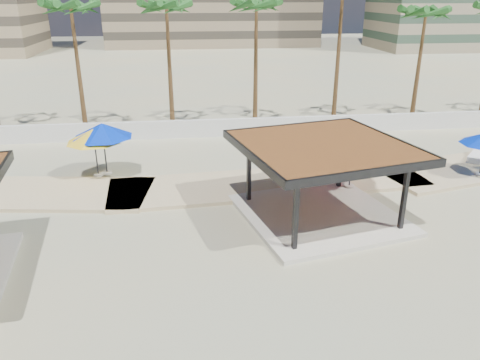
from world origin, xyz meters
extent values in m
plane|color=tan|center=(0.00, 0.00, 0.00)|extent=(200.00, 200.00, 0.00)
cube|color=#C6B284|center=(2.00, 7.00, 0.06)|extent=(16.24, 5.11, 0.24)
cube|color=silver|center=(0.00, 16.00, 0.60)|extent=(56.00, 0.30, 1.20)
cube|color=beige|center=(3.46, 3.16, 0.10)|extent=(7.53, 7.53, 0.19)
cube|color=black|center=(1.67, 0.30, 1.62)|extent=(0.21, 0.21, 2.86)
cube|color=black|center=(0.61, 4.95, 1.62)|extent=(0.21, 0.21, 2.86)
cube|color=black|center=(6.31, 1.36, 1.62)|extent=(0.21, 0.21, 2.86)
cube|color=black|center=(5.26, 6.01, 1.62)|extent=(0.21, 0.21, 2.86)
cube|color=brown|center=(3.46, 3.16, 3.18)|extent=(7.76, 7.76, 0.27)
cube|color=black|center=(4.18, -0.01, 3.18)|extent=(6.44, 1.57, 0.32)
cube|color=black|center=(2.75, 6.32, 3.18)|extent=(6.44, 1.57, 0.32)
cube|color=black|center=(0.30, 2.44, 3.18)|extent=(1.57, 6.44, 0.32)
cube|color=black|center=(6.62, 3.87, 3.18)|extent=(1.57, 6.44, 0.32)
cylinder|color=beige|center=(-6.78, 8.97, 0.24)|extent=(0.49, 0.49, 0.12)
cylinder|color=#262628|center=(-6.78, 8.97, 1.35)|extent=(0.07, 0.07, 2.34)
cone|color=yellow|center=(-6.78, 8.97, 2.36)|extent=(3.53, 3.53, 0.68)
cylinder|color=beige|center=(5.73, 5.80, 0.24)|extent=(0.49, 0.49, 0.12)
cylinder|color=#262628|center=(5.73, 5.80, 1.37)|extent=(0.07, 0.07, 2.38)
cone|color=red|center=(5.73, 5.80, 2.39)|extent=(3.57, 3.57, 0.69)
cylinder|color=beige|center=(13.10, 6.57, 0.23)|extent=(0.45, 0.45, 0.11)
cylinder|color=beige|center=(-6.36, 9.20, 0.24)|extent=(0.53, 0.53, 0.13)
cylinder|color=#262628|center=(-6.36, 9.20, 1.46)|extent=(0.07, 0.07, 2.55)
cone|color=#0029C3|center=(-6.36, 9.20, 2.55)|extent=(3.94, 3.94, 0.74)
cube|color=white|center=(9.60, 9.20, 0.32)|extent=(0.95, 2.07, 0.28)
cube|color=white|center=(9.60, 9.20, 0.49)|extent=(0.95, 2.07, 0.06)
cube|color=white|center=(9.50, 9.97, 0.73)|extent=(0.74, 0.77, 0.51)
cube|color=white|center=(14.46, 8.94, 0.32)|extent=(1.92, 1.97, 0.28)
cube|color=white|center=(14.46, 8.94, 0.50)|extent=(1.92, 1.97, 0.06)
cone|color=brown|center=(-9.00, 18.10, 4.23)|extent=(0.36, 0.36, 8.45)
ellipsoid|color=#1F561E|center=(-9.00, 18.10, 8.20)|extent=(3.00, 3.00, 1.80)
cone|color=brown|center=(-3.00, 18.90, 4.21)|extent=(0.36, 0.36, 8.42)
ellipsoid|color=#1F561E|center=(-3.00, 18.90, 8.17)|extent=(3.00, 3.00, 1.80)
cone|color=brown|center=(3.00, 18.40, 4.26)|extent=(0.36, 0.36, 8.53)
ellipsoid|color=#1F561E|center=(3.00, 18.40, 8.28)|extent=(3.00, 3.00, 1.80)
cone|color=brown|center=(9.00, 18.60, 4.98)|extent=(0.36, 0.36, 9.95)
cone|color=brown|center=(15.00, 18.20, 4.00)|extent=(0.36, 0.36, 7.99)
ellipsoid|color=#1F561E|center=(15.00, 18.20, 7.74)|extent=(3.00, 3.00, 1.80)
camera|label=1|loc=(-2.24, -14.62, 9.04)|focal=35.00mm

